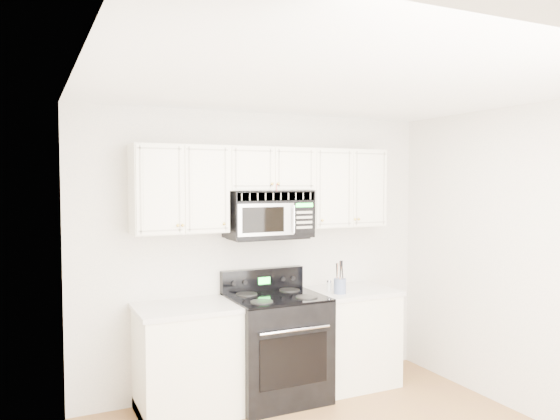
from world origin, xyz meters
TOP-DOWN VIEW (x-y plane):
  - room at (0.00, 0.00)m, footprint 3.51×3.51m
  - base_cabinet_left at (-0.80, 1.44)m, footprint 0.86×0.65m
  - base_cabinet_right at (0.80, 1.44)m, footprint 0.86×0.65m
  - range at (0.01, 1.40)m, footprint 0.82×0.75m
  - upper_cabinets at (0.00, 1.58)m, footprint 2.44×0.37m
  - microwave at (0.00, 1.55)m, footprint 0.77×0.43m
  - utensil_crock at (0.62, 1.31)m, footprint 0.11×0.11m
  - shaker_salt at (0.60, 1.29)m, footprint 0.04×0.04m
  - shaker_pepper at (0.57, 1.42)m, footprint 0.05×0.05m

SIDE VIEW (x-z plane):
  - base_cabinet_left at x=-0.80m, z-range -0.03..0.89m
  - base_cabinet_right at x=0.80m, z-range -0.03..0.89m
  - range at x=0.01m, z-range -0.08..1.05m
  - shaker_salt at x=0.60m, z-range 0.92..1.03m
  - shaker_pepper at x=0.57m, z-range 0.92..1.03m
  - utensil_crock at x=0.62m, z-range 0.85..1.15m
  - room at x=0.00m, z-range 0.00..2.60m
  - microwave at x=0.00m, z-range 1.45..1.87m
  - upper_cabinets at x=0.00m, z-range 1.56..2.31m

